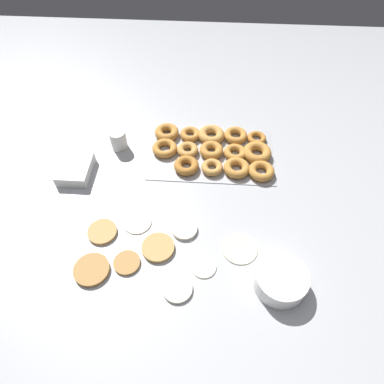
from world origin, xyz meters
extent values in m
plane|color=#B2B5BA|center=(0.00, 0.00, 0.00)|extent=(3.00, 3.00, 0.00)
cylinder|color=beige|center=(-0.12, 0.16, 0.00)|extent=(0.08, 0.08, 0.01)
cylinder|color=beige|center=(-0.24, 0.09, 0.00)|extent=(0.12, 0.12, 0.01)
cylinder|color=#B27F42|center=(0.13, 0.17, 0.01)|extent=(0.09, 0.09, 0.01)
cylinder|color=silver|center=(-0.05, 0.03, 0.01)|extent=(0.09, 0.09, 0.01)
cylinder|color=tan|center=(0.04, 0.11, 0.01)|extent=(0.11, 0.11, 0.01)
cylinder|color=tan|center=(0.23, 0.06, 0.01)|extent=(0.10, 0.10, 0.01)
cylinder|color=beige|center=(0.12, 0.01, 0.00)|extent=(0.10, 0.10, 0.01)
cylinder|color=#B27F42|center=(0.24, 0.20, 0.01)|extent=(0.11, 0.11, 0.01)
cylinder|color=silver|center=(-0.04, 0.24, 0.01)|extent=(0.09, 0.09, 0.01)
cube|color=#ADAFB5|center=(-0.13, -0.35, 0.00)|extent=(0.51, 0.31, 0.01)
torus|color=#B7752D|center=(-0.32, -0.44, 0.02)|extent=(0.08, 0.08, 0.02)
torus|color=#C68438|center=(-0.23, -0.44, 0.02)|extent=(0.10, 0.10, 0.03)
torus|color=#D19347|center=(-0.13, -0.44, 0.02)|extent=(0.11, 0.11, 0.04)
torus|color=#C68438|center=(-0.04, -0.44, 0.02)|extent=(0.09, 0.09, 0.03)
torus|color=#C68438|center=(0.07, -0.44, 0.02)|extent=(0.10, 0.10, 0.03)
torus|color=#C68438|center=(-0.32, -0.34, 0.02)|extent=(0.12, 0.12, 0.04)
torus|color=#C68438|center=(-0.23, -0.34, 0.02)|extent=(0.09, 0.09, 0.03)
torus|color=#C68438|center=(-0.13, -0.35, 0.02)|extent=(0.10, 0.10, 0.03)
torus|color=#D19347|center=(-0.03, -0.34, 0.02)|extent=(0.09, 0.09, 0.03)
torus|color=#C68438|center=(0.06, -0.35, 0.02)|extent=(0.10, 0.10, 0.03)
torus|color=#C68438|center=(-0.33, -0.25, 0.02)|extent=(0.10, 0.10, 0.03)
torus|color=#C68438|center=(-0.23, -0.26, 0.02)|extent=(0.10, 0.10, 0.03)
torus|color=#D19347|center=(-0.13, -0.26, 0.02)|extent=(0.09, 0.09, 0.03)
torus|color=#B7752D|center=(-0.03, -0.26, 0.02)|extent=(0.10, 0.10, 0.03)
cylinder|color=white|center=(-0.35, 0.21, 0.03)|extent=(0.16, 0.16, 0.07)
cube|color=white|center=(0.40, -0.21, 0.01)|extent=(0.12, 0.15, 0.02)
cube|color=white|center=(0.40, -0.21, 0.03)|extent=(0.12, 0.15, 0.02)
cylinder|color=white|center=(0.26, -0.36, 0.04)|extent=(0.07, 0.07, 0.08)
camera|label=1|loc=(-0.11, 0.66, 1.01)|focal=32.00mm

